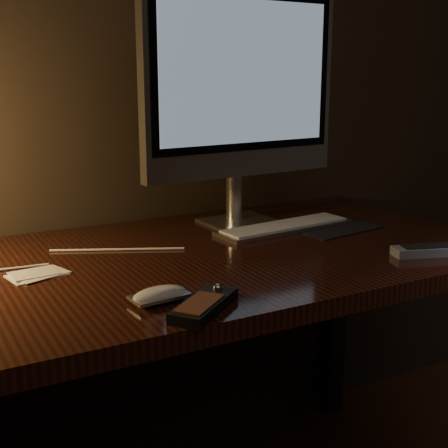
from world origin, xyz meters
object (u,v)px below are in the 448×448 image
desk (155,303)px  keyboard (285,227)px  tv_remote (436,250)px  monitor (242,90)px  mouse (160,297)px  media_remote (204,305)px

desk → keyboard: keyboard is taller
desk → tv_remote: (0.55, -0.34, 0.14)m
monitor → keyboard: 0.37m
desk → mouse: size_ratio=15.29×
keyboard → mouse: bearing=-151.9°
mouse → media_remote: (0.05, -0.08, 0.00)m
keyboard → mouse: size_ratio=3.72×
desk → monitor: (0.31, 0.13, 0.49)m
keyboard → tv_remote: (0.17, -0.36, 0.00)m
tv_remote → mouse: bearing=-163.3°
desk → monitor: 0.59m
keyboard → media_remote: bearing=-143.2°
monitor → media_remote: bearing=-130.3°
keyboard → media_remote: media_remote is taller
mouse → desk: bearing=64.4°
monitor → media_remote: size_ratio=3.60×
keyboard → media_remote: size_ratio=2.32×
desk → tv_remote: tv_remote is taller
monitor → tv_remote: size_ratio=2.97×
monitor → mouse: 0.70m
mouse → media_remote: media_remote is taller
keyboard → monitor: bearing=117.4°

